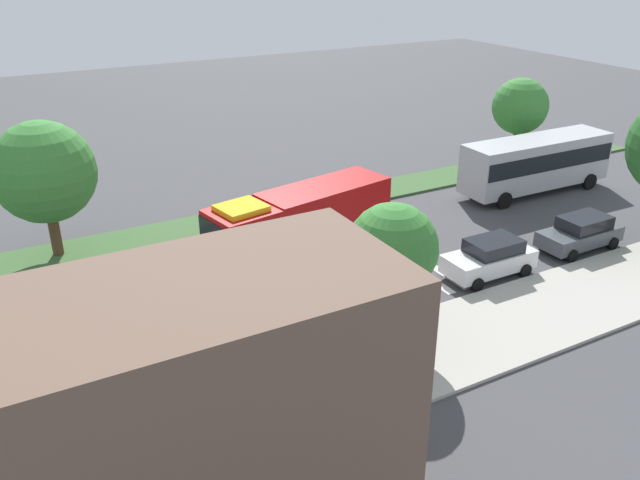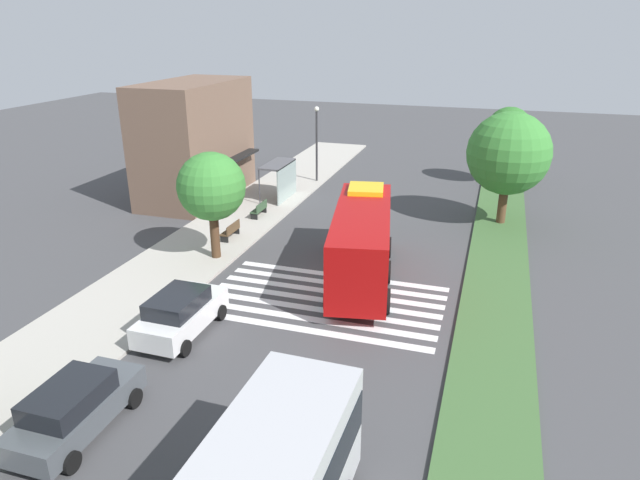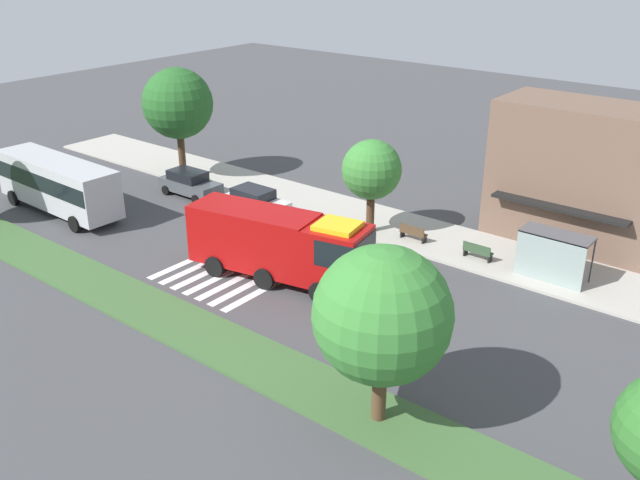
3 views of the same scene
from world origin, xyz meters
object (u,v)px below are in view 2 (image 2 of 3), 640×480
bench_near_shelter (260,209)px  median_tree_west (509,154)px  parked_car_mid (181,313)px  median_tree_center (509,130)px  sidewalk_tree_west (211,187)px  parked_car_west (75,408)px  bench_west_of_shelter (231,231)px  bus_stop_shelter (282,174)px  street_lamp (317,137)px  fire_truck (362,238)px

bench_near_shelter → median_tree_west: size_ratio=0.24×
parked_car_mid → bench_near_shelter: (13.90, 2.64, -0.32)m
median_tree_center → sidewalk_tree_west: bearing=144.1°
parked_car_west → bench_west_of_shelter: size_ratio=2.81×
sidewalk_tree_west → bench_west_of_shelter: bearing=9.3°
bench_near_shelter → bench_west_of_shelter: size_ratio=1.00×
bus_stop_shelter → parked_car_mid: bearing=-171.6°
street_lamp → bench_near_shelter: bearing=174.7°
parked_car_west → bench_near_shelter: parked_car_west is taller
fire_truck → median_tree_center: size_ratio=1.76×
parked_car_west → median_tree_center: bearing=-20.4°
bus_stop_shelter → bench_west_of_shelter: (-8.05, 0.01, -1.30)m
fire_truck → median_tree_west: size_ratio=1.50×
parked_car_west → bus_stop_shelter: bus_stop_shelter is taller
parked_car_west → median_tree_west: size_ratio=0.67×
fire_truck → sidewalk_tree_west: sidewalk_tree_west is taller
parked_car_mid → bus_stop_shelter: 18.12m
sidewalk_tree_west → median_tree_center: size_ratio=0.97×
bench_near_shelter → bench_west_of_shelter: same height
bench_near_shelter → bench_west_of_shelter: bearing=180.0°
street_lamp → median_tree_center: median_tree_center is taller
parked_car_mid → median_tree_center: (26.63, -11.87, 3.23)m
parked_car_mid → median_tree_center: size_ratio=0.77×
sidewalk_tree_west → bus_stop_shelter: bearing=2.3°
bench_west_of_shelter → sidewalk_tree_west: 4.28m
parked_car_mid → street_lamp: (23.01, 1.80, 2.58)m
fire_truck → sidewalk_tree_west: (-0.10, 7.76, 1.84)m
fire_truck → parked_car_west: size_ratio=2.22×
bench_west_of_shelter → sidewalk_tree_west: (-2.68, -0.44, 3.31)m
fire_truck → street_lamp: bearing=14.4°
bench_near_shelter → street_lamp: size_ratio=0.29×
bus_stop_shelter → median_tree_west: 14.72m
fire_truck → median_tree_west: (10.03, -6.31, 2.32)m
parked_car_mid → median_tree_west: 21.26m
fire_truck → bench_near_shelter: bearing=40.4°
parked_car_mid → sidewalk_tree_west: (7.17, 2.20, 2.99)m
parked_car_west → parked_car_mid: parked_car_mid is taller
parked_car_mid → sidewalk_tree_west: 8.08m
parked_car_mid → bench_west_of_shelter: size_ratio=2.74×
median_tree_west → parked_car_west: bearing=153.1°
parked_car_west → bench_near_shelter: 20.14m
parked_car_mid → bus_stop_shelter: size_ratio=1.25×
bus_stop_shelter → median_tree_west: (-0.60, -14.50, 2.50)m
parked_car_west → street_lamp: bearing=3.1°
bench_near_shelter → sidewalk_tree_west: (-6.73, -0.44, 3.31)m
bench_west_of_shelter → street_lamp: bearing=-3.6°
fire_truck → sidewalk_tree_west: bearing=80.1°
parked_car_mid → parked_car_west: bearing=-179.5°
bench_west_of_shelter → sidewalk_tree_west: sidewalk_tree_west is taller
bus_stop_shelter → bench_west_of_shelter: bearing=180.0°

